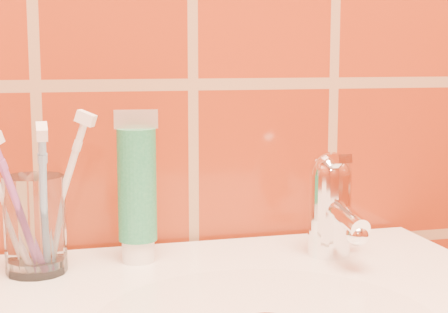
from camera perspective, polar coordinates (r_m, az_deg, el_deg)
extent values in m
cylinder|color=white|center=(0.74, -15.43, -5.49)|extent=(0.07, 0.07, 0.10)
cylinder|color=white|center=(0.77, -7.14, -7.76)|extent=(0.04, 0.04, 0.02)
cylinder|color=#1C794E|center=(0.75, -7.24, -2.35)|extent=(0.04, 0.04, 0.12)
cube|color=beige|center=(0.74, -7.34, 3.09)|extent=(0.05, 0.01, 0.02)
cylinder|color=white|center=(0.79, 8.76, -4.76)|extent=(0.05, 0.05, 0.09)
sphere|color=white|center=(0.78, 8.83, -1.37)|extent=(0.05, 0.05, 0.05)
cylinder|color=white|center=(0.76, 9.92, -4.82)|extent=(0.02, 0.09, 0.03)
cube|color=white|center=(0.77, 9.22, -0.19)|extent=(0.02, 0.06, 0.01)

